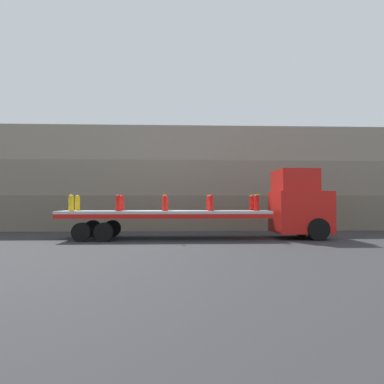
% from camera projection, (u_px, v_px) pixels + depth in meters
% --- Properties ---
extents(ground_plane, '(120.00, 120.00, 0.00)m').
position_uv_depth(ground_plane, '(165.00, 239.00, 17.80)').
color(ground_plane, '#2D2D30').
extents(rock_cliff, '(60.00, 3.30, 6.48)m').
position_uv_depth(rock_cliff, '(168.00, 179.00, 24.16)').
color(rock_cliff, '#706656').
rests_on(rock_cliff, ground_plane).
extents(truck_cab, '(2.53, 2.60, 3.31)m').
position_uv_depth(truck_cab, '(301.00, 205.00, 18.13)').
color(truck_cab, red).
rests_on(truck_cab, ground_plane).
extents(flatbed_trailer, '(9.77, 2.62, 1.34)m').
position_uv_depth(flatbed_trailer, '(152.00, 216.00, 17.80)').
color(flatbed_trailer, '#B2B2B7').
rests_on(flatbed_trailer, ground_plane).
extents(fire_hydrant_yellow_near_0, '(0.29, 0.55, 0.75)m').
position_uv_depth(fire_hydrant_yellow_near_0, '(71.00, 203.00, 17.11)').
color(fire_hydrant_yellow_near_0, gold).
rests_on(fire_hydrant_yellow_near_0, flatbed_trailer).
extents(fire_hydrant_yellow_far_0, '(0.29, 0.55, 0.75)m').
position_uv_depth(fire_hydrant_yellow_far_0, '(77.00, 203.00, 18.22)').
color(fire_hydrant_yellow_far_0, gold).
rests_on(fire_hydrant_yellow_far_0, flatbed_trailer).
extents(fire_hydrant_red_near_1, '(0.29, 0.55, 0.75)m').
position_uv_depth(fire_hydrant_red_near_1, '(118.00, 203.00, 17.20)').
color(fire_hydrant_red_near_1, red).
rests_on(fire_hydrant_red_near_1, flatbed_trailer).
extents(fire_hydrant_red_far_1, '(0.29, 0.55, 0.75)m').
position_uv_depth(fire_hydrant_red_far_1, '(122.00, 203.00, 18.31)').
color(fire_hydrant_red_far_1, red).
rests_on(fire_hydrant_red_far_1, flatbed_trailer).
extents(fire_hydrant_red_near_2, '(0.29, 0.55, 0.75)m').
position_uv_depth(fire_hydrant_red_near_2, '(165.00, 203.00, 17.30)').
color(fire_hydrant_red_near_2, red).
rests_on(fire_hydrant_red_near_2, flatbed_trailer).
extents(fire_hydrant_red_far_2, '(0.29, 0.55, 0.75)m').
position_uv_depth(fire_hydrant_red_far_2, '(165.00, 203.00, 18.40)').
color(fire_hydrant_red_far_2, red).
rests_on(fire_hydrant_red_far_2, flatbed_trailer).
extents(fire_hydrant_red_near_3, '(0.29, 0.55, 0.75)m').
position_uv_depth(fire_hydrant_red_near_3, '(211.00, 203.00, 17.39)').
color(fire_hydrant_red_near_3, red).
rests_on(fire_hydrant_red_near_3, flatbed_trailer).
extents(fire_hydrant_red_far_3, '(0.29, 0.55, 0.75)m').
position_uv_depth(fire_hydrant_red_far_3, '(209.00, 203.00, 18.50)').
color(fire_hydrant_red_far_3, red).
rests_on(fire_hydrant_red_far_3, flatbed_trailer).
extents(fire_hydrant_red_near_4, '(0.29, 0.55, 0.75)m').
position_uv_depth(fire_hydrant_red_near_4, '(257.00, 203.00, 17.48)').
color(fire_hydrant_red_near_4, red).
rests_on(fire_hydrant_red_near_4, flatbed_trailer).
extents(fire_hydrant_red_far_4, '(0.29, 0.55, 0.75)m').
position_uv_depth(fire_hydrant_red_far_4, '(252.00, 203.00, 18.59)').
color(fire_hydrant_red_far_4, red).
rests_on(fire_hydrant_red_far_4, flatbed_trailer).
extents(cargo_strap_rear, '(0.05, 2.72, 0.01)m').
position_uv_depth(cargo_strap_rear, '(165.00, 195.00, 17.86)').
color(cargo_strap_rear, yellow).
rests_on(cargo_strap_rear, fire_hydrant_red_near_2).
extents(cargo_strap_middle, '(0.05, 2.72, 0.01)m').
position_uv_depth(cargo_strap_middle, '(254.00, 195.00, 18.05)').
color(cargo_strap_middle, yellow).
rests_on(cargo_strap_middle, fire_hydrant_red_near_4).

